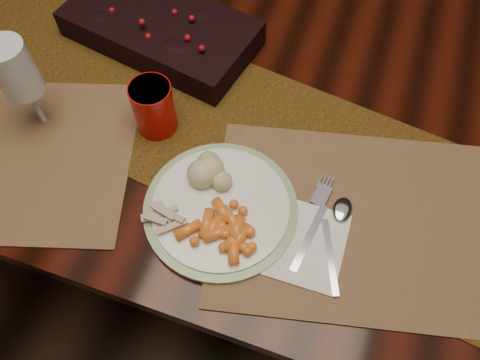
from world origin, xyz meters
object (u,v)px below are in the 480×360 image
(dining_table, at_px, (267,176))
(centerpiece, at_px, (160,25))
(mashed_potatoes, at_px, (217,173))
(napkin, at_px, (306,244))
(baby_carrots, at_px, (216,226))
(dinner_plate, at_px, (221,208))
(red_cup, at_px, (154,107))
(placemat_main, at_px, (356,221))
(turkey_shreds, at_px, (166,216))
(wine_glass, at_px, (25,88))

(dining_table, distance_m, centerpiece, 0.50)
(mashed_potatoes, distance_m, napkin, 0.19)
(napkin, bearing_deg, dining_table, 113.58)
(mashed_potatoes, xyz_separation_m, napkin, (0.18, -0.06, -0.04))
(baby_carrots, height_order, napkin, baby_carrots)
(dinner_plate, xyz_separation_m, mashed_potatoes, (-0.02, 0.05, 0.03))
(red_cup, bearing_deg, mashed_potatoes, -29.10)
(mashed_potatoes, relative_size, napkin, 0.61)
(dining_table, relative_size, red_cup, 17.34)
(placemat_main, xyz_separation_m, napkin, (-0.07, -0.07, 0.00))
(centerpiece, xyz_separation_m, dinner_plate, (0.26, -0.34, -0.03))
(dinner_plate, bearing_deg, napkin, -5.20)
(centerpiece, xyz_separation_m, placemat_main, (0.48, -0.29, -0.04))
(placemat_main, relative_size, turkey_shreds, 7.48)
(dining_table, xyz_separation_m, centerpiece, (-0.27, 0.03, 0.42))
(napkin, distance_m, wine_glass, 0.55)
(turkey_shreds, bearing_deg, wine_glass, 158.90)
(napkin, bearing_deg, wine_glass, 170.45)
(dining_table, bearing_deg, placemat_main, -49.54)
(centerpiece, xyz_separation_m, baby_carrots, (0.27, -0.38, -0.01))
(dinner_plate, height_order, mashed_potatoes, mashed_potatoes)
(dining_table, relative_size, dinner_plate, 6.86)
(napkin, bearing_deg, mashed_potatoes, 160.50)
(dining_table, height_order, centerpiece, centerpiece)
(baby_carrots, bearing_deg, dinner_plate, 101.27)
(centerpiece, height_order, wine_glass, wine_glass)
(mashed_potatoes, bearing_deg, red_cup, 150.90)
(dining_table, bearing_deg, baby_carrots, -89.75)
(mashed_potatoes, distance_m, turkey_shreds, 0.11)
(baby_carrots, relative_size, turkey_shreds, 1.72)
(baby_carrots, xyz_separation_m, turkey_shreds, (-0.08, -0.01, -0.00))
(dining_table, xyz_separation_m, baby_carrots, (0.00, -0.35, 0.40))
(centerpiece, relative_size, baby_carrots, 3.55)
(dining_table, height_order, wine_glass, wine_glass)
(dinner_plate, bearing_deg, centerpiece, 127.03)
(dinner_plate, bearing_deg, wine_glass, 169.88)
(mashed_potatoes, bearing_deg, placemat_main, 2.47)
(baby_carrots, relative_size, wine_glass, 0.57)
(dining_table, relative_size, centerpiece, 4.60)
(centerpiece, distance_m, turkey_shreds, 0.43)
(centerpiece, height_order, napkin, centerpiece)
(placemat_main, relative_size, red_cup, 4.64)
(dining_table, bearing_deg, centerpiece, 172.69)
(placemat_main, distance_m, turkey_shreds, 0.32)
(centerpiece, distance_m, baby_carrots, 0.47)
(placemat_main, distance_m, red_cup, 0.41)
(turkey_shreds, xyz_separation_m, red_cup, (-0.10, 0.18, 0.03))
(red_cup, xyz_separation_m, wine_glass, (-0.21, -0.06, 0.04))
(turkey_shreds, distance_m, red_cup, 0.21)
(dining_table, bearing_deg, dinner_plate, -91.26)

